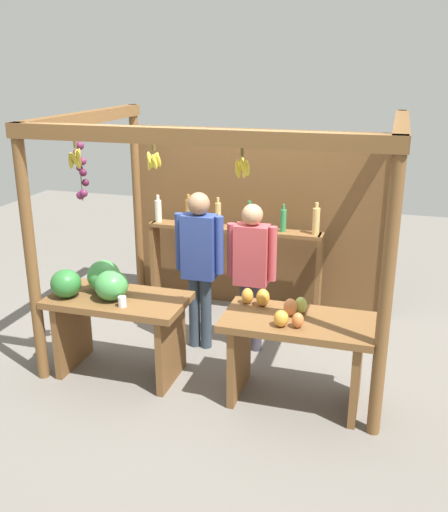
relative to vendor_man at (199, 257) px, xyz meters
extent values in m
plane|color=slate|center=(0.28, 0.10, -0.94)|extent=(12.00, 12.00, 0.00)
cylinder|color=brown|center=(-1.18, -0.97, 0.19)|extent=(0.10, 0.10, 2.26)
cylinder|color=brown|center=(1.74, -0.97, 0.19)|extent=(0.10, 0.10, 2.26)
cylinder|color=brown|center=(-1.18, 1.17, 0.19)|extent=(0.10, 0.10, 2.26)
cylinder|color=brown|center=(1.74, 1.17, 0.19)|extent=(0.10, 0.10, 2.26)
cube|color=brown|center=(0.28, -0.97, 1.26)|extent=(3.01, 0.12, 0.12)
cube|color=brown|center=(-1.18, 0.10, 1.26)|extent=(0.12, 2.24, 0.12)
cube|color=brown|center=(1.74, 0.10, 1.26)|extent=(0.12, 2.24, 0.12)
cube|color=brown|center=(0.28, 1.19, 0.08)|extent=(2.91, 0.04, 2.04)
cylinder|color=brown|center=(-0.08, -0.79, 1.15)|extent=(0.02, 0.02, 0.06)
ellipsoid|color=yellow|center=(-0.05, -0.79, 1.05)|extent=(0.04, 0.08, 0.13)
ellipsoid|color=yellow|center=(-0.08, -0.77, 1.05)|extent=(0.07, 0.05, 0.13)
ellipsoid|color=yellow|center=(-0.10, -0.77, 1.04)|extent=(0.07, 0.06, 0.13)
ellipsoid|color=yellow|center=(-0.12, -0.79, 1.03)|extent=(0.04, 0.08, 0.12)
ellipsoid|color=yellow|center=(-0.11, -0.82, 1.06)|extent=(0.07, 0.06, 0.13)
ellipsoid|color=yellow|center=(-0.07, -0.82, 1.04)|extent=(0.06, 0.05, 0.13)
cylinder|color=brown|center=(0.64, -0.87, 1.15)|extent=(0.02, 0.02, 0.06)
ellipsoid|color=gold|center=(0.68, -0.87, 1.04)|extent=(0.04, 0.08, 0.14)
ellipsoid|color=gold|center=(0.66, -0.83, 1.02)|extent=(0.07, 0.06, 0.14)
ellipsoid|color=gold|center=(0.63, -0.86, 1.05)|extent=(0.07, 0.08, 0.14)
ellipsoid|color=gold|center=(0.62, -0.89, 1.03)|extent=(0.06, 0.06, 0.14)
ellipsoid|color=gold|center=(0.66, -0.91, 1.05)|extent=(0.07, 0.05, 0.14)
cylinder|color=brown|center=(-0.74, -0.84, 1.15)|extent=(0.02, 0.02, 0.06)
ellipsoid|color=gold|center=(-0.71, -0.85, 1.04)|extent=(0.04, 0.06, 0.14)
ellipsoid|color=gold|center=(-0.74, -0.82, 1.05)|extent=(0.07, 0.04, 0.15)
ellipsoid|color=gold|center=(-0.77, -0.81, 1.04)|extent=(0.08, 0.08, 0.15)
ellipsoid|color=gold|center=(-0.77, -0.86, 1.02)|extent=(0.07, 0.08, 0.15)
ellipsoid|color=gold|center=(-0.73, -0.86, 1.02)|extent=(0.09, 0.06, 0.15)
cylinder|color=#4C422D|center=(-0.86, -0.59, 0.91)|extent=(0.01, 0.01, 0.55)
sphere|color=#511938|center=(-0.85, -0.59, 1.10)|extent=(0.07, 0.07, 0.07)
sphere|color=#511938|center=(-0.87, -0.61, 1.05)|extent=(0.06, 0.06, 0.06)
sphere|color=#601E42|center=(-0.83, -0.59, 0.97)|extent=(0.07, 0.07, 0.07)
sphere|color=#511938|center=(-0.87, -0.58, 0.91)|extent=(0.06, 0.06, 0.06)
sphere|color=#47142D|center=(-0.83, -0.60, 0.88)|extent=(0.06, 0.06, 0.06)
sphere|color=#47142D|center=(-0.83, -0.56, 0.78)|extent=(0.06, 0.06, 0.06)
sphere|color=#511938|center=(-0.86, -0.59, 0.69)|extent=(0.06, 0.06, 0.06)
sphere|color=#601E42|center=(-0.83, -0.61, 0.70)|extent=(0.07, 0.07, 0.07)
sphere|color=#601E42|center=(-0.87, -0.61, 0.68)|extent=(0.07, 0.07, 0.07)
cube|color=brown|center=(-0.52, -0.70, -0.22)|extent=(1.22, 0.64, 0.06)
cube|color=brown|center=(-1.01, -0.70, -0.60)|extent=(0.06, 0.58, 0.69)
cube|color=brown|center=(-0.03, -0.70, -0.60)|extent=(0.06, 0.58, 0.69)
ellipsoid|color=#429347|center=(-0.70, -0.61, -0.05)|extent=(0.41, 0.41, 0.29)
ellipsoid|color=#429347|center=(-0.54, -0.76, -0.06)|extent=(0.29, 0.29, 0.26)
ellipsoid|color=#2D7533|center=(-0.95, -0.82, -0.07)|extent=(0.27, 0.27, 0.25)
cylinder|color=white|center=(-0.39, -0.88, -0.15)|extent=(0.07, 0.07, 0.09)
cube|color=brown|center=(1.08, -0.70, -0.22)|extent=(1.22, 0.64, 0.06)
cube|color=brown|center=(0.59, -0.70, -0.60)|extent=(0.06, 0.58, 0.69)
cube|color=brown|center=(1.57, -0.70, -0.60)|extent=(0.06, 0.58, 0.69)
ellipsoid|color=#E07F47|center=(1.00, -0.65, -0.12)|extent=(0.12, 0.12, 0.15)
ellipsoid|color=gold|center=(0.97, -0.87, -0.12)|extent=(0.17, 0.17, 0.13)
ellipsoid|color=gold|center=(0.75, -0.53, -0.11)|extent=(0.15, 0.15, 0.15)
ellipsoid|color=#CC7038|center=(1.10, -0.86, -0.13)|extent=(0.13, 0.13, 0.12)
ellipsoid|color=gold|center=(0.61, -0.51, -0.12)|extent=(0.14, 0.14, 0.14)
ellipsoid|color=#A8B24C|center=(1.08, -0.58, -0.12)|extent=(0.15, 0.15, 0.14)
cube|color=brown|center=(-0.86, 0.90, -0.44)|extent=(0.05, 0.20, 1.00)
cube|color=brown|center=(1.04, 0.90, -0.44)|extent=(0.05, 0.20, 1.00)
cube|color=brown|center=(0.09, 0.90, 0.04)|extent=(1.89, 0.22, 0.04)
cylinder|color=silver|center=(-0.80, 0.90, 0.18)|extent=(0.07, 0.07, 0.25)
cylinder|color=silver|center=(-0.80, 0.90, 0.34)|extent=(0.03, 0.03, 0.06)
cylinder|color=gold|center=(-0.43, 0.90, 0.20)|extent=(0.07, 0.07, 0.28)
cylinder|color=gold|center=(-0.43, 0.90, 0.37)|extent=(0.03, 0.03, 0.06)
cylinder|color=#D8B266|center=(-0.09, 0.90, 0.19)|extent=(0.07, 0.07, 0.26)
cylinder|color=#D8B266|center=(-0.09, 0.90, 0.35)|extent=(0.03, 0.03, 0.06)
cylinder|color=#338C4C|center=(0.26, 0.90, 0.18)|extent=(0.08, 0.08, 0.25)
cylinder|color=#338C4C|center=(0.26, 0.90, 0.34)|extent=(0.04, 0.04, 0.06)
cylinder|color=#338C4C|center=(0.63, 0.90, 0.18)|extent=(0.06, 0.06, 0.24)
cylinder|color=#338C4C|center=(0.63, 0.90, 0.33)|extent=(0.03, 0.03, 0.06)
cylinder|color=#D8B266|center=(0.98, 0.90, 0.20)|extent=(0.08, 0.08, 0.28)
cylinder|color=#D8B266|center=(0.98, 0.90, 0.37)|extent=(0.04, 0.04, 0.06)
cylinder|color=#333F4C|center=(-0.06, 0.00, -0.57)|extent=(0.11, 0.11, 0.74)
cylinder|color=#333F4C|center=(0.06, 0.00, -0.57)|extent=(0.11, 0.11, 0.74)
cube|color=#2D428C|center=(0.00, 0.00, 0.11)|extent=(0.32, 0.19, 0.62)
cylinder|color=#2D428C|center=(-0.20, 0.00, 0.14)|extent=(0.08, 0.08, 0.56)
cylinder|color=#2D428C|center=(0.20, 0.00, 0.14)|extent=(0.08, 0.08, 0.56)
sphere|color=#997051|center=(0.00, 0.00, 0.53)|extent=(0.21, 0.21, 0.21)
cylinder|color=#433E4A|center=(0.43, 0.09, -0.59)|extent=(0.11, 0.11, 0.69)
cylinder|color=#433E4A|center=(0.55, 0.09, -0.59)|extent=(0.11, 0.11, 0.69)
cube|color=#BF474C|center=(0.49, 0.09, 0.04)|extent=(0.32, 0.19, 0.58)
cylinder|color=#BF474C|center=(0.29, 0.09, 0.07)|extent=(0.08, 0.08, 0.53)
cylinder|color=#BF474C|center=(0.69, 0.09, 0.07)|extent=(0.08, 0.08, 0.53)
sphere|color=tan|center=(0.49, 0.09, 0.44)|extent=(0.20, 0.20, 0.20)
camera|label=1|loc=(1.71, -4.91, 1.77)|focal=40.33mm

